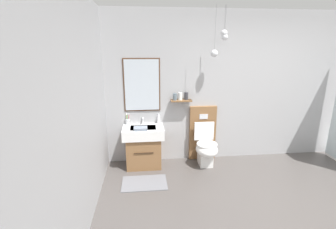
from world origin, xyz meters
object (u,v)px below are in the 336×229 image
at_px(soap_dispenser, 159,119).
at_px(folded_hand_towel, 141,129).
at_px(toilet, 204,143).
at_px(toothbrush_cup, 128,121).
at_px(vanity_sink_left, 144,145).

distance_m(soap_dispenser, folded_hand_towel, 0.45).
relative_size(toilet, toothbrush_cup, 4.80).
bearing_deg(toilet, toothbrush_cup, 173.11).
xyz_separation_m(vanity_sink_left, soap_dispenser, (0.27, 0.17, 0.40)).
xyz_separation_m(toilet, soap_dispenser, (-0.80, 0.17, 0.41)).
bearing_deg(toothbrush_cup, folded_hand_towel, -54.04).
bearing_deg(folded_hand_towel, toilet, 7.51).
bearing_deg(toothbrush_cup, vanity_sink_left, -32.01).
bearing_deg(soap_dispenser, vanity_sink_left, -147.46).
height_order(vanity_sink_left, toothbrush_cup, toothbrush_cup).
relative_size(toilet, folded_hand_towel, 4.55).
bearing_deg(toilet, soap_dispenser, 167.91).
bearing_deg(vanity_sink_left, toothbrush_cup, 147.99).
bearing_deg(vanity_sink_left, toilet, 0.18).
distance_m(vanity_sink_left, toilet, 1.07).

